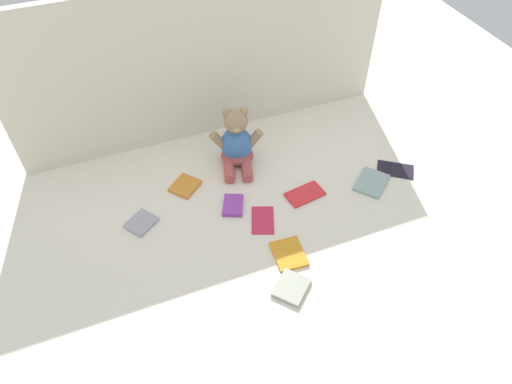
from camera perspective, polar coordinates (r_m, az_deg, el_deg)
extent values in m
plane|color=silver|center=(1.68, -1.62, -0.14)|extent=(3.20, 3.20, 0.00)
cube|color=beige|center=(1.78, -6.28, 15.18)|extent=(1.42, 0.03, 0.61)
ellipsoid|color=#3F72B2|center=(1.76, -2.35, 5.72)|extent=(0.14, 0.12, 0.15)
ellipsoid|color=#B24C4C|center=(1.79, -2.30, 4.42)|extent=(0.15, 0.13, 0.05)
sphere|color=#9E7F5B|center=(1.68, -2.46, 8.55)|extent=(0.11, 0.11, 0.09)
ellipsoid|color=tan|center=(1.66, -2.40, 7.68)|extent=(0.04, 0.04, 0.03)
sphere|color=#9E7F5B|center=(1.67, -3.57, 9.55)|extent=(0.04, 0.04, 0.03)
sphere|color=#9E7F5B|center=(1.67, -1.46, 9.67)|extent=(0.04, 0.04, 0.03)
cylinder|color=#9E7F5B|center=(1.74, -4.48, 6.17)|extent=(0.08, 0.05, 0.08)
cylinder|color=#9E7F5B|center=(1.74, -0.27, 6.41)|extent=(0.08, 0.05, 0.08)
cylinder|color=#B24C4C|center=(1.73, -3.22, 2.43)|extent=(0.06, 0.09, 0.04)
cylinder|color=#B24C4C|center=(1.74, -1.09, 2.55)|extent=(0.06, 0.09, 0.04)
cube|color=orange|center=(1.72, -8.53, 0.73)|extent=(0.13, 0.13, 0.01)
cube|color=purple|center=(1.64, -2.78, -1.61)|extent=(0.10, 0.11, 0.02)
cube|color=#8AA29F|center=(1.76, 13.73, 1.11)|extent=(0.16, 0.16, 0.01)
cube|color=black|center=(1.84, 16.44, 2.64)|extent=(0.15, 0.14, 0.01)
cube|color=#9895A0|center=(1.63, -13.64, -3.61)|extent=(0.12, 0.12, 0.01)
cube|color=#A2A693|center=(1.44, 4.22, -11.42)|extent=(0.13, 0.13, 0.01)
cube|color=orange|center=(1.51, 3.98, -7.44)|extent=(0.10, 0.12, 0.01)
cube|color=#C22542|center=(1.60, 0.81, -3.37)|extent=(0.11, 0.14, 0.01)
cube|color=red|center=(1.68, 5.92, -0.26)|extent=(0.14, 0.09, 0.01)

